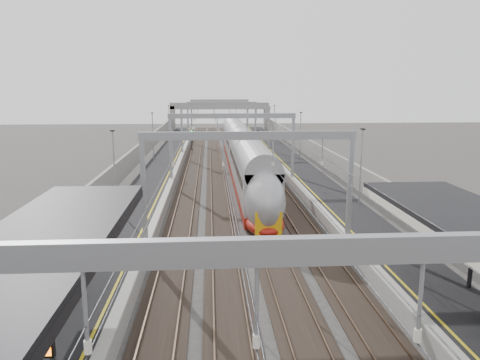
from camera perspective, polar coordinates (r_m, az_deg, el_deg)
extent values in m
cube|color=black|center=(51.92, -9.96, 0.30)|extent=(4.00, 120.00, 1.00)
cube|color=black|center=(52.63, 7.63, 0.52)|extent=(4.00, 120.00, 1.00)
cube|color=black|center=(51.74, -6.08, -0.15)|extent=(2.40, 140.00, 0.08)
cube|color=brown|center=(51.76, -6.88, -0.06)|extent=(0.07, 140.00, 0.14)
cube|color=brown|center=(51.70, -5.29, -0.04)|extent=(0.07, 140.00, 0.14)
cube|color=black|center=(51.70, -2.76, -0.11)|extent=(2.40, 140.00, 0.08)
cube|color=brown|center=(51.68, -3.56, -0.02)|extent=(0.07, 140.00, 0.14)
cube|color=brown|center=(51.70, -1.96, 0.00)|extent=(0.07, 140.00, 0.14)
cube|color=black|center=(51.84, 0.56, -0.07)|extent=(2.40, 140.00, 0.08)
cube|color=brown|center=(51.77, -0.24, 0.02)|extent=(0.07, 140.00, 0.14)
cube|color=brown|center=(51.88, 1.35, 0.04)|extent=(0.07, 140.00, 0.14)
cube|color=black|center=(52.14, 3.85, -0.02)|extent=(2.40, 140.00, 0.08)
cube|color=brown|center=(52.04, 3.06, 0.06)|extent=(0.07, 140.00, 0.14)
cube|color=brown|center=(52.22, 4.63, 0.08)|extent=(0.07, 140.00, 0.14)
cube|color=gray|center=(8.51, 12.31, -8.31)|extent=(13.00, 0.25, 0.50)
cube|color=gray|center=(28.59, -11.68, -0.86)|extent=(0.28, 0.28, 6.60)
cube|color=gray|center=(29.59, 13.26, -0.53)|extent=(0.28, 0.28, 6.60)
cube|color=gray|center=(27.93, 1.03, 5.42)|extent=(13.00, 0.25, 0.50)
cube|color=gray|center=(48.22, -8.47, 4.09)|extent=(0.28, 0.28, 6.60)
cube|color=gray|center=(48.82, 6.47, 4.23)|extent=(0.28, 0.28, 6.60)
cube|color=gray|center=(47.84, -0.97, 7.82)|extent=(13.00, 0.25, 0.50)
cube|color=gray|center=(68.07, -7.12, 6.17)|extent=(0.28, 0.28, 6.60)
cube|color=gray|center=(68.49, 3.53, 6.26)|extent=(0.28, 0.28, 6.60)
cube|color=gray|center=(67.79, -1.79, 8.81)|extent=(13.00, 0.25, 0.50)
cube|color=gray|center=(87.98, -6.37, 7.30)|extent=(0.28, 0.28, 6.60)
cube|color=gray|center=(88.31, 1.89, 7.38)|extent=(0.28, 0.28, 6.60)
cube|color=gray|center=(87.77, -2.25, 9.35)|extent=(13.00, 0.25, 0.50)
cube|color=gray|center=(105.94, -5.93, 7.96)|extent=(0.28, 0.28, 6.60)
cube|color=gray|center=(106.21, 0.94, 8.02)|extent=(0.28, 0.28, 6.60)
cube|color=gray|center=(105.76, -2.51, 9.66)|extent=(13.00, 0.25, 0.50)
cylinder|color=#262628|center=(55.94, -6.00, 6.35)|extent=(0.03, 140.00, 0.03)
cylinder|color=#262628|center=(55.90, -2.90, 6.40)|extent=(0.03, 140.00, 0.03)
cylinder|color=#262628|center=(56.02, 0.18, 6.42)|extent=(0.03, 140.00, 0.03)
cylinder|color=#262628|center=(56.30, 3.25, 6.43)|extent=(0.03, 140.00, 0.03)
cylinder|color=black|center=(22.22, -23.21, -8.53)|extent=(0.20, 0.20, 4.00)
cube|color=black|center=(12.00, -25.52, -17.83)|extent=(1.60, 0.15, 0.55)
cube|color=#F85F04|center=(11.93, -25.67, -18.00)|extent=(1.50, 0.02, 0.42)
cylinder|color=black|center=(24.15, 26.52, -7.26)|extent=(0.20, 0.20, 4.00)
cube|color=gray|center=(105.80, -2.50, 9.03)|extent=(22.00, 2.20, 1.40)
cube|color=gray|center=(106.25, -8.20, 7.27)|extent=(1.00, 2.20, 6.20)
cube|color=gray|center=(106.70, 3.21, 7.38)|extent=(1.00, 2.20, 6.20)
cube|color=gray|center=(52.18, -13.49, 1.44)|extent=(0.30, 120.00, 3.20)
cube|color=gray|center=(53.16, 11.05, 1.72)|extent=(0.30, 120.00, 3.20)
cube|color=#9D180E|center=(45.15, 1.19, -1.00)|extent=(2.84, 24.20, 0.84)
cube|color=#95959A|center=(44.78, 1.20, 1.50)|extent=(2.84, 24.20, 3.16)
cube|color=black|center=(37.04, 2.31, -4.27)|extent=(2.10, 2.52, 0.53)
cube|color=#9D180E|center=(69.35, -0.54, 3.28)|extent=(2.84, 24.20, 0.84)
cube|color=#95959A|center=(69.11, -0.55, 4.93)|extent=(2.84, 24.20, 3.16)
cube|color=black|center=(61.04, -0.10, 1.89)|extent=(2.10, 2.52, 0.53)
ellipsoid|color=#95959A|center=(32.84, 3.04, -2.66)|extent=(2.84, 5.47, 4.42)
cube|color=#E4A00C|center=(30.92, 3.51, -5.36)|extent=(1.79, 0.12, 1.58)
cube|color=black|center=(30.97, 3.43, -2.31)|extent=(1.68, 0.60, 0.99)
cylinder|color=black|center=(76.60, -5.88, 4.64)|extent=(0.12, 0.12, 3.00)
cube|color=black|center=(76.44, -5.91, 5.83)|extent=(0.32, 0.22, 0.75)
sphere|color=#0CE526|center=(76.30, -5.91, 5.93)|extent=(0.16, 0.16, 0.16)
cylinder|color=black|center=(76.06, 0.45, 4.65)|extent=(0.12, 0.12, 3.00)
cube|color=black|center=(75.89, 0.46, 5.85)|extent=(0.32, 0.22, 0.75)
sphere|color=red|center=(75.75, 0.46, 5.96)|extent=(0.16, 0.16, 0.16)
cylinder|color=black|center=(75.15, 2.19, 4.56)|extent=(0.12, 0.12, 3.00)
cube|color=black|center=(74.98, 2.20, 5.78)|extent=(0.32, 0.22, 0.75)
sphere|color=red|center=(74.84, 2.21, 5.88)|extent=(0.16, 0.16, 0.16)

